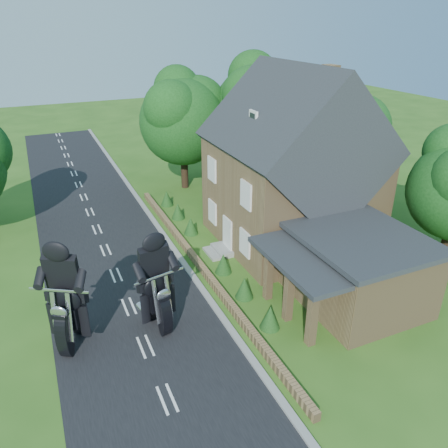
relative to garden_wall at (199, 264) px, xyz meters
name	(u,v)px	position (x,y,z in m)	size (l,w,h in m)	color
ground	(145,347)	(-4.30, -5.00, -0.20)	(120.00, 120.00, 0.00)	#2D5818
road	(145,346)	(-4.30, -5.00, -0.19)	(7.00, 80.00, 0.02)	black
kerb	(226,323)	(-0.65, -5.00, -0.14)	(0.30, 80.00, 0.12)	gray
garden_wall	(199,264)	(0.00, 0.00, 0.00)	(0.30, 22.00, 0.40)	olive
house	(292,171)	(6.19, 1.00, 4.14)	(9.54, 8.64, 10.24)	olive
annex	(355,268)	(5.57, -5.80, 1.57)	(7.05, 5.94, 3.44)	olive
tree_house_right	(351,135)	(12.35, 3.62, 4.99)	(6.51, 6.00, 8.40)	black
tree_behind_house	(264,103)	(9.88, 11.14, 6.03)	(7.81, 7.20, 10.08)	black
tree_behind_left	(187,114)	(3.86, 12.13, 5.53)	(6.94, 6.40, 9.16)	black
shrub_a	(270,317)	(1.00, -6.00, 0.35)	(0.90, 0.90, 1.10)	#163C13
shrub_b	(244,288)	(1.00, -3.50, 0.35)	(0.90, 0.90, 1.10)	#163C13
shrub_c	(223,263)	(1.00, -1.00, 0.35)	(0.90, 0.90, 1.10)	#163C13
shrub_d	(191,226)	(1.00, 4.00, 0.35)	(0.90, 0.90, 1.10)	#163C13
shrub_e	(178,211)	(1.00, 6.50, 0.35)	(0.90, 0.90, 1.10)	#163C13
shrub_f	(167,198)	(1.00, 9.00, 0.35)	(0.90, 0.90, 1.10)	#163C13
motorcycle_lead	(158,314)	(-3.44, -4.00, 0.50)	(0.38, 1.50, 1.40)	black
motorcycle_follow	(73,331)	(-6.92, -3.70, 0.54)	(0.40, 1.58, 1.47)	black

